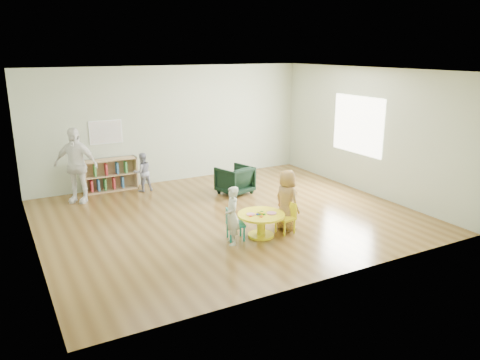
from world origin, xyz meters
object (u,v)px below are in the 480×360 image
Objects in this scene: kid_chair_left at (233,224)px; bookshelf at (110,175)px; kid_chair_right at (287,217)px; armchair at (235,180)px; toddler at (142,172)px; adult_caretaker at (76,165)px; child_left at (232,216)px; activity_table at (261,221)px; child_right at (287,200)px.

kid_chair_left is 4.11m from bookshelf.
kid_chair_right is 2.53m from armchair.
toddler is 0.56× the size of adult_caretaker.
armchair is at bearing -14.32° from kid_chair_right.
activity_table is at bearing 110.25° from child_left.
kid_chair_right is 0.50× the size of child_right.
toddler reaches higher than activity_table.
adult_caretaker reaches higher than armchair.
kid_chair_left reaches higher than activity_table.
adult_caretaker is at bearing 31.57° from child_right.
kid_chair_left is (-0.50, 0.09, 0.01)m from activity_table.
armchair is at bearing 72.43° from activity_table.
adult_caretaker is at bearing -137.52° from child_left.
child_left is at bearing -174.89° from activity_table.
activity_table is 2.57m from armchair.
toddler is (-1.50, 3.68, 0.16)m from kid_chair_right.
child_left is at bearing 86.89° from child_right.
adult_caretaker is (-3.04, 3.45, 0.25)m from child_right.
activity_table is 0.83× the size of child_left.
bookshelf is 4.23m from child_left.
child_left reaches higher than kid_chair_right.
child_right is 0.69× the size of adult_caretaker.
kid_chair_right is 0.31m from child_right.
child_left is (1.05, -4.09, 0.13)m from bookshelf.
child_right is 4.61m from adult_caretaker.
kid_chair_right is at bearing 108.47° from toddler.
child_right is (0.58, 0.08, 0.27)m from activity_table.
activity_table is 1.51× the size of kid_chair_left.
adult_caretaker reaches higher than activity_table.
child_right is (2.23, -3.96, 0.19)m from bookshelf.
toddler is (-0.50, 3.53, 0.16)m from kid_chair_left.
child_right is (0.08, 0.15, 0.26)m from kid_chair_right.
armchair is 3.44m from adult_caretaker.
activity_table is 0.50m from kid_chair_right.
kid_chair_left is 0.55× the size of child_left.
child_right is (1.08, -0.01, 0.26)m from kid_chair_left.
adult_caretaker reaches higher than bookshelf.
bookshelf is 1.72× the size of armchair.
bookshelf is at bearing 112.20° from activity_table.
activity_table is 0.64m from child_left.
kid_chair_left is at bearing -73.76° from bookshelf.
child_right is at bearing 69.09° from armchair.
child_left is at bearing -20.65° from kid_chair_left.
child_right is 1.23× the size of toddler.
child_left is 0.90× the size of child_right.
armchair is (1.27, 2.36, 0.02)m from kid_chair_left.
child_right reaches higher than child_left.
toddler is at bearing 14.12° from kid_chair_right.
adult_caretaker is (-2.96, 3.60, 0.51)m from kid_chair_right.
bookshelf is (-2.15, 4.10, 0.07)m from kid_chair_right.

